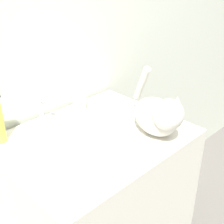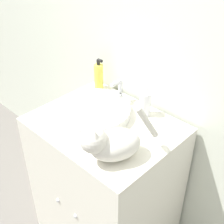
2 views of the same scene
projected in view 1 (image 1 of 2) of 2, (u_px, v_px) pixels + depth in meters
name	position (u px, v px, depth m)	size (l,w,h in m)	color
wall_back	(37.00, 24.00, 1.25)	(6.00, 0.05, 2.50)	silver
vanity_cabinet	(97.00, 217.00, 1.42)	(0.71, 0.58, 0.87)	silver
sink_basin	(74.00, 139.00, 1.15)	(0.39, 0.39, 0.05)	silver
faucet	(42.00, 114.00, 1.26)	(0.14, 0.09, 0.13)	silver
cat	(158.00, 115.00, 1.20)	(0.24, 0.35, 0.24)	silver
spray_bottle	(79.00, 96.00, 1.36)	(0.06, 0.06, 0.16)	silver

